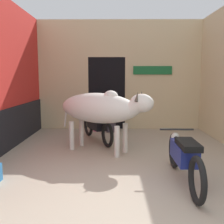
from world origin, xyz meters
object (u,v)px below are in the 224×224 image
Objects in this scene: motorcycle_near at (184,156)px; cow at (101,108)px; motorcycle_far at (97,125)px; plastic_stool at (97,123)px; shopkeeper_seated at (111,111)px.

cow is at bearing 128.27° from motorcycle_near.
motorcycle_far reaches higher than plastic_stool.
motorcycle_far is at bearing -106.29° from shopkeeper_seated.
cow is 1.09× the size of motorcycle_near.
shopkeeper_seated is (0.19, 2.18, -0.32)m from cow.
motorcycle_near reaches higher than plastic_stool.
plastic_stool is at bearing 93.71° from motorcycle_far.
cow reaches higher than motorcycle_far.
motorcycle_near is 4.25m from plastic_stool.
motorcycle_near is 1.12× the size of motorcycle_far.
cow is 1.21× the size of motorcycle_far.
motorcycle_far is at bearing 99.55° from cow.
plastic_stool is (-0.08, 1.25, -0.17)m from motorcycle_far.
shopkeeper_seated is 2.67× the size of plastic_stool.
shopkeeper_seated is 0.59m from plastic_stool.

